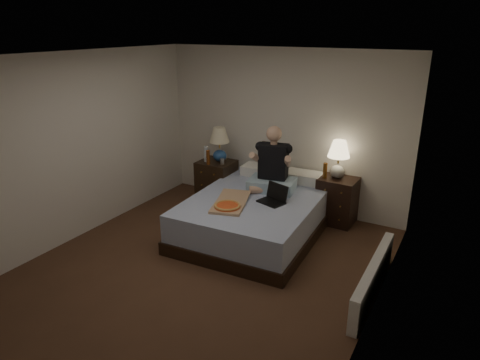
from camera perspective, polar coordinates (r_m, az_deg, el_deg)
The scene contains 19 objects.
floor at distance 5.39m, azimuth -4.80°, elevation -11.42°, with size 4.00×4.50×0.00m, color #523523.
ceiling at distance 4.61m, azimuth -5.72°, elevation 16.14°, with size 4.00×4.50×0.00m, color white.
wall_back at distance 6.76m, azimuth 5.67°, elevation 6.61°, with size 4.00×2.50×0.00m, color silver.
wall_front at distance 3.42m, azimuth -27.32°, elevation -9.48°, with size 4.00×2.50×0.00m, color silver.
wall_left at distance 6.17m, azimuth -20.77°, elevation 4.12°, with size 4.50×2.50×0.00m, color silver.
wall_right at distance 4.13m, azimuth 18.39°, elevation -3.16°, with size 4.50×2.50×0.00m, color silver.
bed at distance 6.05m, azimuth 2.12°, elevation -4.72°, with size 1.65×2.20×0.55m, color #566FAC.
nightstand_left at distance 7.05m, azimuth -3.13°, elevation -0.31°, with size 0.55×0.50×0.72m, color black.
nightstand_right at distance 6.52m, azimuth 12.84°, elevation -2.63°, with size 0.54×0.48×0.70m, color black.
lamp_left at distance 6.86m, azimuth -2.75°, elevation 4.75°, with size 0.32×0.32×0.56m, color #275292, non-canonical shape.
lamp_right at distance 6.32m, azimuth 12.97°, elevation 2.69°, with size 0.32×0.32×0.56m, color #9B9B93, non-canonical shape.
water_bottle at distance 6.91m, azimuth -4.55°, elevation 3.47°, with size 0.07×0.07×0.25m, color silver.
soda_can at distance 6.77m, azimuth -2.39°, elevation 2.50°, with size 0.07×0.07×0.10m, color #B2B1AD.
beer_bottle_left at distance 6.77m, azimuth -4.27°, elevation 3.04°, with size 0.06×0.06×0.23m, color #5E2D0D.
beer_bottle_right at distance 6.32m, azimuth 11.27°, elevation 1.24°, with size 0.06×0.06×0.23m, color #62350E.
person at distance 6.07m, azimuth 4.36°, elevation 2.80°, with size 0.66×0.52×0.93m, color black, non-canonical shape.
laptop at distance 5.72m, azimuth 4.20°, elevation -1.94°, with size 0.34×0.28×0.24m, color black, non-canonical shape.
pizza_box at distance 5.54m, azimuth -1.70°, elevation -3.55°, with size 0.40×0.76×0.08m, color tan, non-canonical shape.
radiator at distance 5.00m, azimuth 17.31°, elevation -12.41°, with size 0.10×1.60×0.40m, color silver.
Camera 1 is at (2.63, -3.77, 2.80)m, focal length 32.00 mm.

